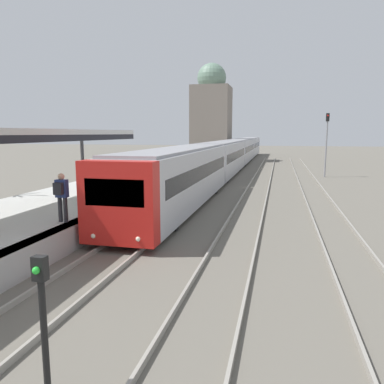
# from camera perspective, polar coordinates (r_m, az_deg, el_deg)

# --- Properties ---
(person_on_platform) EXTENTS (0.40, 0.40, 1.66)m
(person_on_platform) POSITION_cam_1_polar(r_m,az_deg,el_deg) (13.30, -19.28, -0.21)
(person_on_platform) COLOR #2D2D33
(person_on_platform) RESTS_ON station_platform
(train_near) EXTENTS (2.60, 61.13, 3.12)m
(train_near) POSITION_cam_1_polar(r_m,az_deg,el_deg) (41.67, 6.23, 5.96)
(train_near) COLOR red
(train_near) RESTS_ON ground_plane
(signal_post_near) EXTENTS (0.20, 0.21, 2.16)m
(signal_post_near) POSITION_cam_1_polar(r_m,az_deg,el_deg) (6.07, -21.80, -16.62)
(signal_post_near) COLOR black
(signal_post_near) RESTS_ON ground_plane
(signal_mast_far) EXTENTS (0.28, 0.29, 5.59)m
(signal_mast_far) POSITION_cam_1_polar(r_m,az_deg,el_deg) (35.23, 19.83, 7.79)
(signal_mast_far) COLOR gray
(signal_mast_far) RESTS_ON ground_plane
(distant_domed_building) EXTENTS (5.15, 5.15, 13.31)m
(distant_domed_building) POSITION_cam_1_polar(r_m,az_deg,el_deg) (53.03, 2.98, 11.55)
(distant_domed_building) COLOR slate
(distant_domed_building) RESTS_ON ground_plane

